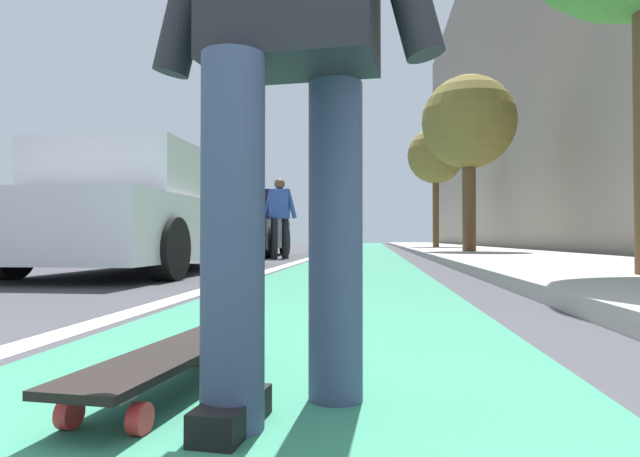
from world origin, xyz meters
TOP-DOWN VIEW (x-y plane):
  - ground_plane at (10.00, 0.00)m, footprint 80.00×80.00m
  - bike_lane_paint at (24.00, 0.00)m, footprint 56.00×1.81m
  - lane_stripe_white at (20.00, 1.06)m, footprint 52.00×0.16m
  - sidewalk_curb at (18.00, -2.97)m, footprint 52.00×3.20m
  - building_facade at (22.00, -5.45)m, footprint 40.00×1.20m
  - skateboard at (0.82, 0.25)m, footprint 0.86×0.29m
  - skater_person at (0.67, -0.10)m, footprint 0.44×0.72m
  - parked_car_near at (5.92, 2.54)m, footprint 4.58×2.01m
  - parked_car_mid at (12.09, 2.80)m, footprint 4.42×2.00m
  - traffic_light at (21.76, 1.46)m, footprint 0.33×0.28m
  - street_tree_mid at (12.66, -2.57)m, footprint 2.24×2.24m
  - street_tree_far at (19.72, -2.57)m, footprint 2.07×2.07m
  - pedestrian_distant at (10.41, 1.65)m, footprint 0.47×0.73m

SIDE VIEW (x-z plane):
  - ground_plane at x=10.00m, z-range 0.00..0.00m
  - bike_lane_paint at x=24.00m, z-range 0.00..0.00m
  - lane_stripe_white at x=20.00m, z-range 0.00..0.01m
  - sidewalk_curb at x=18.00m, z-range 0.00..0.12m
  - skateboard at x=0.82m, z-range 0.04..0.15m
  - parked_car_near at x=5.92m, z-range -0.03..1.44m
  - parked_car_mid at x=12.09m, z-range -0.03..1.47m
  - skater_person at x=0.67m, z-range 0.12..1.76m
  - pedestrian_distant at x=10.41m, z-range 0.12..1.78m
  - traffic_light at x=21.76m, z-range 0.85..5.35m
  - street_tree_mid at x=12.66m, z-range 1.01..5.37m
  - street_tree_far at x=19.72m, z-range 1.20..5.74m
  - building_facade at x=22.00m, z-range 0.00..13.96m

